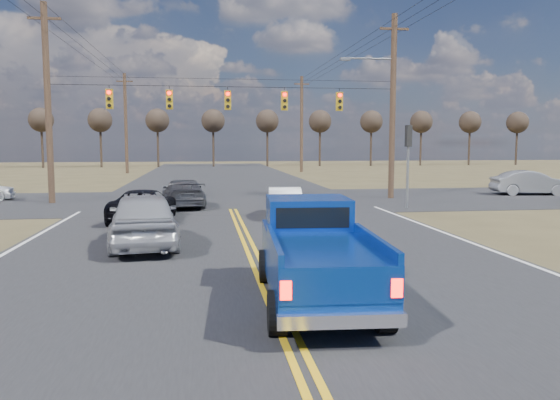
{
  "coord_description": "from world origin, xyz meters",
  "views": [
    {
      "loc": [
        -1.31,
        -11.04,
        3.08
      ],
      "look_at": [
        0.78,
        3.86,
        1.5
      ],
      "focal_mm": 35.0,
      "sensor_mm": 36.0,
      "label": 1
    }
  ],
  "objects": [
    {
      "name": "dgrey_car_queue",
      "position": [
        -2.3,
        15.5,
        0.67
      ],
      "size": [
        2.39,
        4.79,
        1.34
      ],
      "primitive_type": "imported",
      "rotation": [
        0.0,
        0.0,
        3.26
      ],
      "color": "#39393E",
      "rests_on": "ground"
    },
    {
      "name": "pickup_truck",
      "position": [
        0.81,
        -0.85,
        0.93
      ],
      "size": [
        2.3,
        5.23,
        1.92
      ],
      "rotation": [
        0.0,
        0.0,
        -0.06
      ],
      "color": "black",
      "rests_on": "ground"
    },
    {
      "name": "cross_car_east_near",
      "position": [
        17.84,
        18.74,
        0.72
      ],
      "size": [
        2.15,
        4.55,
        1.44
      ],
      "primitive_type": "imported",
      "rotation": [
        0.0,
        0.0,
        1.42
      ],
      "color": "gray",
      "rests_on": "ground"
    },
    {
      "name": "ground",
      "position": [
        0.0,
        0.0,
        0.0
      ],
      "size": [
        160.0,
        160.0,
        0.0
      ],
      "primitive_type": "plane",
      "color": "brown",
      "rests_on": "ground"
    },
    {
      "name": "treeline",
      "position": [
        0.0,
        26.96,
        5.7
      ],
      "size": [
        87.0,
        117.8,
        7.4
      ],
      "color": "#33261C",
      "rests_on": "ground"
    },
    {
      "name": "road_cross",
      "position": [
        0.0,
        18.0,
        0.0
      ],
      "size": [
        120.0,
        12.0,
        0.02
      ],
      "primitive_type": "cube",
      "color": "#28282B",
      "rests_on": "ground"
    },
    {
      "name": "black_suv",
      "position": [
        -3.68,
        10.87,
        0.63
      ],
      "size": [
        2.49,
        4.71,
        1.26
      ],
      "primitive_type": "imported",
      "rotation": [
        0.0,
        0.0,
        3.05
      ],
      "color": "black",
      "rests_on": "ground"
    },
    {
      "name": "signal_gantry",
      "position": [
        0.5,
        17.79,
        5.06
      ],
      "size": [
        19.6,
        4.83,
        10.0
      ],
      "color": "#473323",
      "rests_on": "ground"
    },
    {
      "name": "silver_suv",
      "position": [
        -3.09,
        5.41,
        0.84
      ],
      "size": [
        2.5,
        5.09,
        1.67
      ],
      "primitive_type": "imported",
      "rotation": [
        0.0,
        0.0,
        3.25
      ],
      "color": "#A1A2A9",
      "rests_on": "ground"
    },
    {
      "name": "white_car_queue",
      "position": [
        2.03,
        11.41,
        0.63
      ],
      "size": [
        1.75,
        3.93,
        1.25
      ],
      "primitive_type": "imported",
      "rotation": [
        0.0,
        0.0,
        3.03
      ],
      "color": "white",
      "rests_on": "ground"
    },
    {
      "name": "utility_poles",
      "position": [
        0.0,
        17.0,
        5.23
      ],
      "size": [
        19.6,
        58.32,
        10.0
      ],
      "color": "#473323",
      "rests_on": "ground"
    },
    {
      "name": "road_main",
      "position": [
        0.0,
        10.0,
        0.0
      ],
      "size": [
        14.0,
        120.0,
        0.02
      ],
      "primitive_type": "cube",
      "color": "#28282B",
      "rests_on": "ground"
    }
  ]
}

